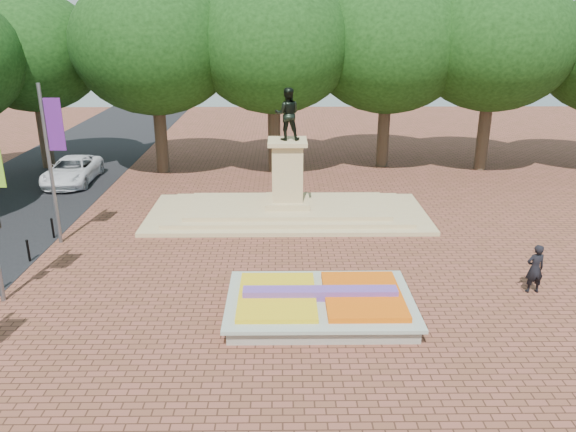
# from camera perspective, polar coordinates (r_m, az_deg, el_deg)

# --- Properties ---
(ground) EXTENTS (90.00, 90.00, 0.00)m
(ground) POSITION_cam_1_polar(r_m,az_deg,el_deg) (21.18, 0.16, -7.16)
(ground) COLOR brown
(ground) RESTS_ON ground
(flower_bed) EXTENTS (6.30, 4.30, 0.91)m
(flower_bed) POSITION_cam_1_polar(r_m,az_deg,el_deg) (19.27, 3.34, -8.80)
(flower_bed) COLOR gray
(flower_bed) RESTS_ON ground
(monument) EXTENTS (14.00, 6.00, 6.40)m
(monument) POSITION_cam_1_polar(r_m,az_deg,el_deg) (28.27, -0.06, 1.75)
(monument) COLOR tan
(monument) RESTS_ON ground
(tree_row_back) EXTENTS (44.80, 8.80, 10.43)m
(tree_row_back) POSITION_cam_1_polar(r_m,az_deg,el_deg) (37.13, 3.50, 15.09)
(tree_row_back) COLOR #3C2B20
(tree_row_back) RESTS_ON ground
(van) EXTENTS (2.74, 5.60, 1.53)m
(van) POSITION_cam_1_polar(r_m,az_deg,el_deg) (36.50, -21.08, 4.33)
(van) COLOR white
(van) RESTS_ON ground
(pedestrian) EXTENTS (0.72, 0.51, 1.87)m
(pedestrian) POSITION_cam_1_polar(r_m,az_deg,el_deg) (22.25, 23.79, -4.92)
(pedestrian) COLOR black
(pedestrian) RESTS_ON ground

